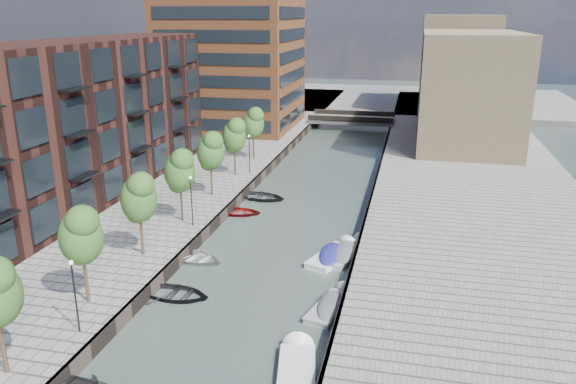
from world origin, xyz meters
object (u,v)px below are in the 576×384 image
(sloop_2, at_px, (238,214))
(tree_6, at_px, (253,122))
(bridge, at_px, (352,119))
(sloop_3, at_px, (195,261))
(tree_4, at_px, (210,150))
(sloop_0, at_px, (176,297))
(tree_5, at_px, (234,134))
(sloop_4, at_px, (261,199))
(tree_2, at_px, (139,196))
(motorboat_2, at_px, (297,369))
(car, at_px, (431,141))
(tree_3, at_px, (180,170))
(motorboat_3, at_px, (334,255))
(motorboat_1, at_px, (333,305))
(motorboat_4, at_px, (349,252))
(tree_1, at_px, (81,234))

(sloop_2, bearing_deg, tree_6, 7.12)
(bridge, bearing_deg, tree_6, -108.10)
(tree_6, bearing_deg, sloop_3, -83.25)
(bridge, bearing_deg, tree_4, -102.00)
(tree_4, xyz_separation_m, sloop_0, (4.00, -17.64, -5.31))
(tree_5, relative_size, sloop_2, 1.41)
(tree_6, bearing_deg, sloop_4, -70.44)
(sloop_4, bearing_deg, tree_4, 131.83)
(tree_2, distance_m, sloop_3, 6.41)
(sloop_2, xyz_separation_m, sloop_4, (0.92, 4.59, 0.00))
(tree_4, xyz_separation_m, motorboat_2, (13.11, -23.51, -5.21))
(motorboat_2, bearing_deg, sloop_2, 114.87)
(tree_2, xyz_separation_m, tree_6, (0.00, 28.00, 0.00))
(car, bearing_deg, sloop_4, -143.50)
(tree_3, height_order, tree_5, same)
(tree_4, height_order, sloop_2, tree_4)
(tree_5, distance_m, sloop_4, 7.98)
(sloop_3, xyz_separation_m, motorboat_3, (9.82, 2.83, 0.21))
(motorboat_1, relative_size, motorboat_2, 0.90)
(motorboat_4, bearing_deg, tree_6, 121.55)
(motorboat_3, bearing_deg, motorboat_2, -89.23)
(tree_4, height_order, tree_5, same)
(tree_4, relative_size, sloop_3, 1.33)
(tree_4, height_order, motorboat_4, tree_4)
(tree_3, relative_size, tree_5, 1.00)
(tree_3, relative_size, motorboat_2, 1.09)
(motorboat_4, bearing_deg, sloop_4, 131.19)
(tree_4, xyz_separation_m, motorboat_1, (13.92, -16.78, -5.12))
(tree_1, xyz_separation_m, motorboat_1, (13.92, 4.22, -5.12))
(tree_5, bearing_deg, sloop_2, -70.80)
(motorboat_3, bearing_deg, sloop_3, -163.91)
(sloop_2, height_order, motorboat_1, motorboat_1)
(tree_6, bearing_deg, motorboat_4, -58.45)
(tree_4, relative_size, motorboat_1, 1.21)
(sloop_2, bearing_deg, motorboat_3, -130.95)
(bridge, bearing_deg, tree_2, -98.95)
(motorboat_1, bearing_deg, tree_1, -163.13)
(tree_1, height_order, sloop_2, tree_1)
(tree_1, height_order, tree_4, same)
(motorboat_3, bearing_deg, motorboat_4, 34.88)
(tree_4, distance_m, motorboat_3, 16.74)
(tree_3, height_order, sloop_0, tree_3)
(tree_5, bearing_deg, car, 42.38)
(tree_2, xyz_separation_m, car, (20.33, 39.55, -3.70))
(tree_1, xyz_separation_m, tree_5, (0.00, 28.00, 0.00))
(sloop_0, height_order, motorboat_3, motorboat_3)
(tree_1, relative_size, tree_4, 1.00)
(tree_5, xyz_separation_m, sloop_2, (3.12, -8.97, -5.31))
(tree_3, distance_m, motorboat_3, 14.08)
(tree_6, relative_size, motorboat_3, 1.08)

